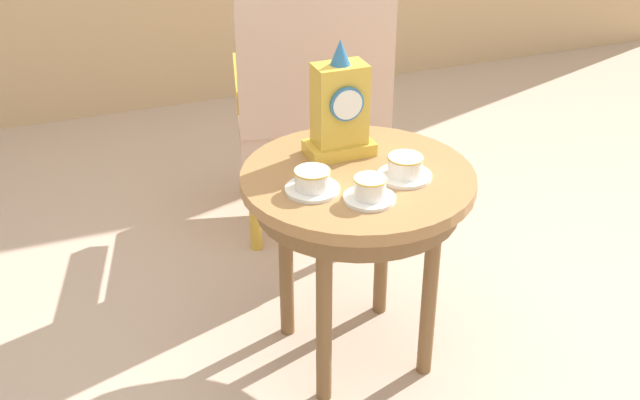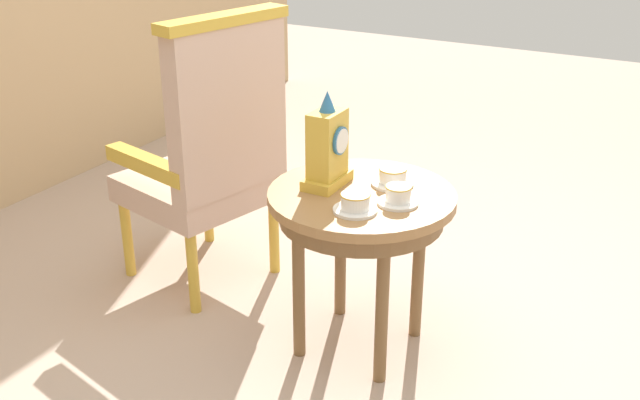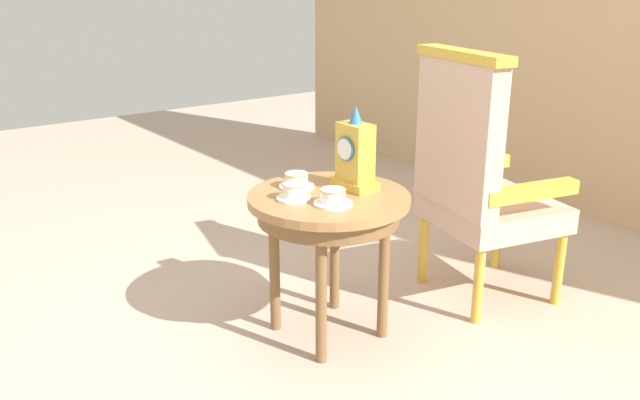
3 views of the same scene
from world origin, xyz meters
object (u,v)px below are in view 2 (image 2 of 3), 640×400
teacup_left (355,203)px  teacup_right (398,196)px  armchair (211,150)px  side_table (361,213)px  teacup_center (392,177)px  mantel_clock (328,148)px

teacup_left → teacup_right: size_ratio=1.07×
teacup_left → teacup_right: (0.12, -0.10, 0.00)m
teacup_right → armchair: (0.16, 0.87, -0.05)m
teacup_left → side_table: bearing=18.1°
teacup_left → teacup_center: size_ratio=0.98×
teacup_right → armchair: bearing=79.3°
side_table → mantel_clock: mantel_clock is taller
teacup_left → mantel_clock: mantel_clock is taller
teacup_left → armchair: size_ratio=0.13×
mantel_clock → armchair: size_ratio=0.29×
mantel_clock → teacup_left: bearing=-129.5°
teacup_right → mantel_clock: mantel_clock is taller
teacup_center → teacup_left: bearing=176.6°
side_table → armchair: bearing=79.6°
side_table → teacup_right: (-0.03, -0.15, 0.11)m
teacup_left → mantel_clock: 0.26m
teacup_right → teacup_center: 0.16m
side_table → teacup_left: size_ratio=4.46×
teacup_left → teacup_center: bearing=-3.4°
mantel_clock → armchair: 0.63m
side_table → teacup_center: size_ratio=4.37×
side_table → armchair: size_ratio=0.56×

